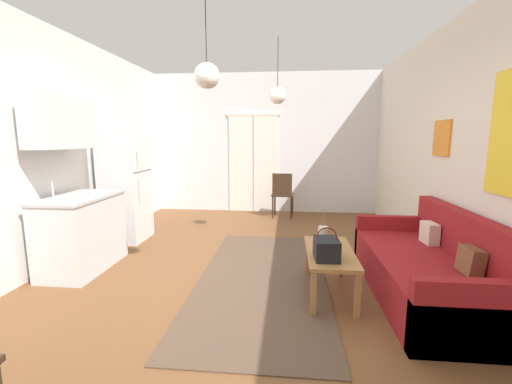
# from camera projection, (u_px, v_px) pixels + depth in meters

# --- Properties ---
(ground_plane) EXTENTS (5.24, 8.03, 0.10)m
(ground_plane) POSITION_uv_depth(u_px,v_px,m) (239.00, 291.00, 3.54)
(ground_plane) COLOR brown
(wall_back) EXTENTS (4.84, 0.13, 2.89)m
(wall_back) POSITION_uv_depth(u_px,v_px,m) (264.00, 144.00, 7.00)
(wall_back) COLOR silver
(wall_back) RESTS_ON ground_plane
(wall_right) EXTENTS (0.12, 7.63, 2.89)m
(wall_right) POSITION_uv_depth(u_px,v_px,m) (491.00, 151.00, 3.07)
(wall_right) COLOR silver
(wall_right) RESTS_ON ground_plane
(wall_left) EXTENTS (0.12, 7.63, 2.89)m
(wall_left) POSITION_uv_depth(u_px,v_px,m) (17.00, 149.00, 3.52)
(wall_left) COLOR white
(wall_left) RESTS_ON ground_plane
(area_rug) EXTENTS (1.40, 3.10, 0.01)m
(area_rug) POSITION_uv_depth(u_px,v_px,m) (263.00, 278.00, 3.73)
(area_rug) COLOR brown
(area_rug) RESTS_ON ground_plane
(couch) EXTENTS (0.91, 2.02, 0.85)m
(couch) POSITION_uv_depth(u_px,v_px,m) (431.00, 271.00, 3.26)
(couch) COLOR maroon
(couch) RESTS_ON ground_plane
(coffee_table) EXTENTS (0.46, 0.98, 0.45)m
(coffee_table) POSITION_uv_depth(u_px,v_px,m) (330.00, 257.00, 3.33)
(coffee_table) COLOR #A87542
(coffee_table) RESTS_ON ground_plane
(bamboo_vase) EXTENTS (0.10, 0.10, 0.44)m
(bamboo_vase) POSITION_uv_depth(u_px,v_px,m) (323.00, 237.00, 3.40)
(bamboo_vase) COLOR beige
(bamboo_vase) RESTS_ON coffee_table
(handbag) EXTENTS (0.23, 0.30, 0.30)m
(handbag) POSITION_uv_depth(u_px,v_px,m) (326.00, 248.00, 3.08)
(handbag) COLOR black
(handbag) RESTS_ON coffee_table
(refrigerator) EXTENTS (0.59, 0.65, 1.60)m
(refrigerator) POSITION_uv_depth(u_px,v_px,m) (126.00, 188.00, 5.05)
(refrigerator) COLOR white
(refrigerator) RESTS_ON ground_plane
(kitchen_counter) EXTENTS (0.60, 1.06, 2.03)m
(kitchen_counter) POSITION_uv_depth(u_px,v_px,m) (77.00, 206.00, 3.90)
(kitchen_counter) COLOR silver
(kitchen_counter) RESTS_ON ground_plane
(accent_chair) EXTENTS (0.45, 0.43, 0.89)m
(accent_chair) POSITION_uv_depth(u_px,v_px,m) (283.00, 192.00, 6.51)
(accent_chair) COLOR #382619
(accent_chair) RESTS_ON ground_plane
(pendant_lamp_near) EXTENTS (0.22, 0.22, 0.90)m
(pendant_lamp_near) POSITION_uv_depth(u_px,v_px,m) (207.00, 76.00, 2.91)
(pendant_lamp_near) COLOR black
(pendant_lamp_far) EXTENTS (0.23, 0.23, 0.87)m
(pendant_lamp_far) POSITION_uv_depth(u_px,v_px,m) (278.00, 95.00, 4.47)
(pendant_lamp_far) COLOR black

